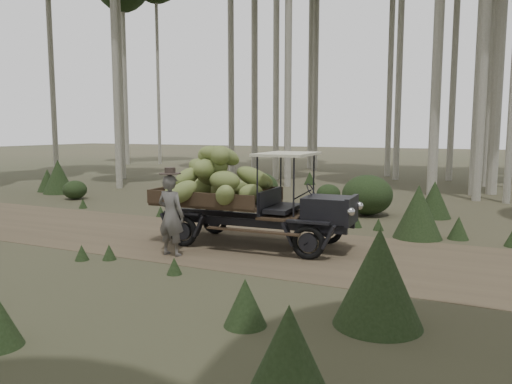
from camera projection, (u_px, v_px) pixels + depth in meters
ground at (199, 240)px, 11.30m from camera, size 120.00×120.00×0.00m
dirt_track at (199, 240)px, 11.30m from camera, size 70.00×4.00×0.01m
banana_truck at (232, 185)px, 10.89m from camera, size 4.48×2.31×2.21m
farmer at (171, 214)px, 9.80m from camera, size 0.60×0.45×1.75m
undergrowth at (229, 232)px, 9.44m from camera, size 22.01×23.42×1.38m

